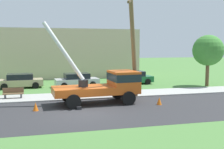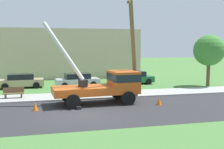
% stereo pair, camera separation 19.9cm
% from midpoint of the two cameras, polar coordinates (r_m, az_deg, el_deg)
% --- Properties ---
extents(ground_plane, '(120.00, 120.00, 0.00)m').
position_cam_midpoint_polar(ground_plane, '(29.40, -9.12, -2.30)').
color(ground_plane, '#477538').
extents(road_asphalt, '(80.00, 7.88, 0.01)m').
position_cam_midpoint_polar(road_asphalt, '(17.67, -6.04, -7.85)').
color(road_asphalt, '#2B2B2D').
rests_on(road_asphalt, ground).
extents(sidewalk_strip, '(80.00, 3.12, 0.10)m').
position_cam_midpoint_polar(sidewalk_strip, '(23.00, -7.85, -4.49)').
color(sidewalk_strip, '#9E9E99').
rests_on(sidewalk_strip, ground).
extents(utility_truck, '(6.92, 3.21, 5.98)m').
position_cam_midpoint_polar(utility_truck, '(20.11, -0.83, -2.03)').
color(utility_truck, '#C65119').
rests_on(utility_truck, ground).
extents(leaning_utility_pole, '(1.96, 3.22, 8.63)m').
position_cam_midpoint_polar(leaning_utility_pole, '(20.94, 4.72, 6.53)').
color(leaning_utility_pole, brown).
rests_on(leaning_utility_pole, ground).
extents(traffic_cone_ahead, '(0.36, 0.36, 0.56)m').
position_cam_midpoint_polar(traffic_cone_ahead, '(19.93, 10.13, -5.50)').
color(traffic_cone_ahead, orange).
rests_on(traffic_cone_ahead, ground).
extents(traffic_cone_behind, '(0.36, 0.36, 0.56)m').
position_cam_midpoint_polar(traffic_cone_behind, '(18.57, -15.51, -6.48)').
color(traffic_cone_behind, orange).
rests_on(traffic_cone_behind, ground).
extents(parked_sedan_tan, '(4.51, 2.21, 1.42)m').
position_cam_midpoint_polar(parked_sedan_tan, '(28.84, -18.36, -1.27)').
color(parked_sedan_tan, tan).
rests_on(parked_sedan_tan, ground).
extents(parked_sedan_silver, '(4.55, 2.29, 1.42)m').
position_cam_midpoint_polar(parked_sedan_silver, '(28.14, -7.05, -1.18)').
color(parked_sedan_silver, '#B7B7BF').
rests_on(parked_sedan_silver, ground).
extents(parked_sedan_green, '(4.51, 2.20, 1.42)m').
position_cam_midpoint_polar(parked_sedan_green, '(30.20, 4.67, -0.66)').
color(parked_sedan_green, '#1E6638').
rests_on(parked_sedan_green, ground).
extents(park_bench, '(1.60, 0.45, 0.90)m').
position_cam_midpoint_polar(park_bench, '(23.03, -19.71, -3.74)').
color(park_bench, brown).
rests_on(park_bench, ground).
extents(roadside_tree_far, '(3.21, 3.21, 5.36)m').
position_cam_midpoint_polar(roadside_tree_far, '(30.07, 19.87, 4.74)').
color(roadside_tree_far, brown).
rests_on(roadside_tree_far, ground).
extents(lowrise_building_backdrop, '(18.00, 6.00, 6.40)m').
position_cam_midpoint_polar(lowrise_building_backdrop, '(37.73, -8.43, 4.43)').
color(lowrise_building_backdrop, '#C6B293').
rests_on(lowrise_building_backdrop, ground).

